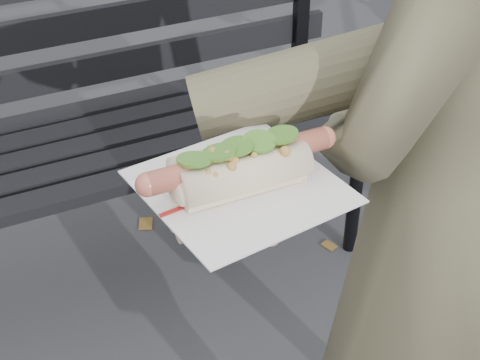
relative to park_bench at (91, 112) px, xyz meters
name	(u,v)px	position (x,y,z in m)	size (l,w,h in m)	color
park_bench	(91,112)	(0.00, 0.00, 0.00)	(1.50, 0.44, 0.88)	black
person	(437,210)	(0.29, -0.97, 0.26)	(0.57, 0.38, 1.58)	brown
held_hotdog	(359,87)	(0.10, -1.01, 0.54)	(0.62, 0.31, 0.20)	brown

